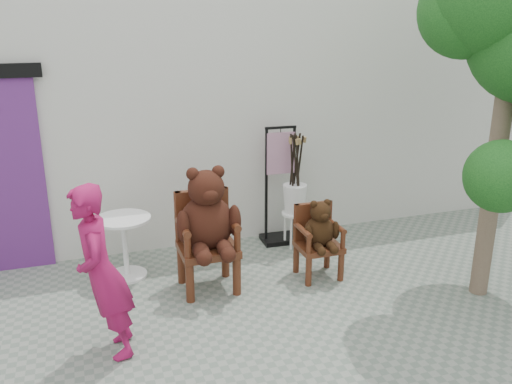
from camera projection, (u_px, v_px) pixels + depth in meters
ground_plane at (335, 343)px, 4.84m from camera, size 60.00×60.00×0.00m
back_wall at (235, 119)px, 7.18m from camera, size 9.00×1.00×3.00m
chair_big at (207, 222)px, 5.61m from camera, size 0.67×0.71×1.35m
chair_small at (319, 232)px, 5.96m from camera, size 0.47×0.49×0.91m
person at (102, 273)px, 4.47m from camera, size 0.37×0.56×1.53m
cafe_table at (125, 240)px, 5.97m from camera, size 0.60×0.60×0.70m
display_stand at (280, 199)px, 6.88m from camera, size 0.46×0.37×1.51m
stool_bucket at (295, 198)px, 6.72m from camera, size 0.32×0.32×1.45m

